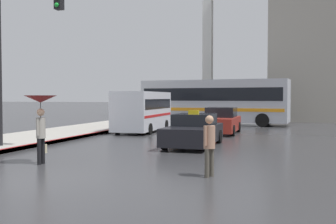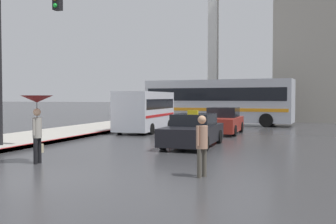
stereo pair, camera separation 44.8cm
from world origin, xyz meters
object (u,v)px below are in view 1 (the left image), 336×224
(pedestrian_with_umbrella, at_px, (41,109))
(pedestrian_man, at_px, (209,141))
(city_bus, at_px, (213,100))
(ambulance_van, at_px, (143,110))
(sedan_red, at_px, (221,122))
(traffic_light, at_px, (22,37))
(taxi, at_px, (194,131))

(pedestrian_with_umbrella, xyz_separation_m, pedestrian_man, (5.36, -0.41, -0.76))
(city_bus, bearing_deg, pedestrian_man, 15.46)
(ambulance_van, relative_size, city_bus, 0.50)
(ambulance_van, relative_size, pedestrian_man, 3.54)
(sedan_red, bearing_deg, pedestrian_with_umbrella, 73.02)
(traffic_light, bearing_deg, ambulance_van, 81.53)
(ambulance_van, relative_size, traffic_light, 0.89)
(pedestrian_with_umbrella, relative_size, pedestrian_man, 1.33)
(traffic_light, bearing_deg, city_bus, 75.56)
(taxi, bearing_deg, city_bus, -83.05)
(ambulance_van, bearing_deg, sedan_red, 179.68)
(city_bus, height_order, pedestrian_man, city_bus)
(traffic_light, bearing_deg, pedestrian_with_umbrella, -43.98)
(pedestrian_with_umbrella, distance_m, traffic_light, 4.36)
(pedestrian_with_umbrella, height_order, traffic_light, traffic_light)
(ambulance_van, distance_m, pedestrian_man, 13.80)
(ambulance_van, distance_m, pedestrian_with_umbrella, 11.84)
(pedestrian_man, bearing_deg, ambulance_van, -129.78)
(city_bus, bearing_deg, ambulance_van, -16.25)
(taxi, relative_size, sedan_red, 1.07)
(taxi, height_order, pedestrian_man, pedestrian_man)
(ambulance_van, bearing_deg, pedestrian_man, 115.98)
(sedan_red, bearing_deg, pedestrian_man, 97.98)
(sedan_red, bearing_deg, ambulance_van, 1.55)
(ambulance_van, xyz_separation_m, pedestrian_man, (6.44, -12.19, -0.40))
(city_bus, bearing_deg, taxi, 12.25)
(sedan_red, relative_size, pedestrian_man, 2.59)
(taxi, distance_m, pedestrian_with_umbrella, 6.88)
(taxi, distance_m, sedan_red, 6.07)
(sedan_red, height_order, pedestrian_with_umbrella, pedestrian_with_umbrella)
(taxi, bearing_deg, sedan_red, -91.49)
(city_bus, xyz_separation_m, pedestrian_with_umbrella, (-1.85, -19.20, -0.17))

